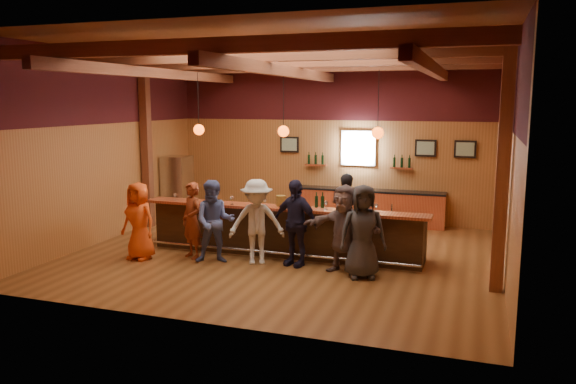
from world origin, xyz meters
name	(u,v)px	position (x,y,z in m)	size (l,w,h in m)	color
room	(284,107)	(0.00, 0.06, 3.21)	(9.04, 9.00, 4.52)	brown
bar_counter	(287,230)	(0.02, 0.15, 0.52)	(6.30, 1.07, 1.11)	black
back_bar_cabinet	(370,207)	(1.20, 3.72, 0.48)	(4.00, 0.52, 0.95)	maroon
window	(358,148)	(0.80, 3.95, 2.05)	(0.95, 0.09, 0.95)	silver
framed_pictures	(390,147)	(1.67, 3.94, 2.10)	(5.35, 0.05, 0.45)	black
wine_shelves	(358,164)	(0.80, 3.88, 1.62)	(3.00, 0.18, 0.30)	maroon
pendant_lights	(283,131)	(0.00, 0.00, 2.71)	(4.24, 0.24, 1.37)	black
stainless_fridge	(178,188)	(-4.10, 2.60, 0.90)	(0.70, 0.70, 1.80)	silver
customer_orange	(139,221)	(-2.80, -1.28, 0.83)	(0.81, 0.53, 1.65)	#E84C15
customer_redvest	(192,220)	(-1.78, -0.84, 0.82)	(0.60, 0.39, 1.64)	maroon
customer_denim	(215,222)	(-1.16, -1.00, 0.87)	(0.84, 0.66, 1.73)	#4A5994
customer_white	(257,222)	(-0.31, -0.79, 0.88)	(1.14, 0.65, 1.76)	beige
customer_navy	(295,223)	(0.48, -0.65, 0.89)	(1.04, 0.43, 1.78)	#1B1933
customer_brown	(344,229)	(1.53, -0.80, 0.87)	(1.62, 0.52, 1.74)	#645150
customer_dark	(363,232)	(1.94, -1.01, 0.90)	(0.88, 0.57, 1.79)	#2B2B2E
bartender	(346,211)	(1.14, 1.07, 0.86)	(0.63, 0.41, 1.72)	black
ice_bucket	(281,201)	(-0.02, -0.12, 1.22)	(0.21, 0.21, 0.23)	brown
bottle_a	(316,201)	(0.74, -0.02, 1.24)	(0.07, 0.07, 0.33)	black
bottle_b	(323,202)	(0.88, -0.02, 1.24)	(0.07, 0.07, 0.33)	black
glass_a	(175,195)	(-2.52, -0.24, 1.23)	(0.07, 0.07, 0.17)	silver
glass_b	(190,196)	(-2.14, -0.26, 1.24)	(0.08, 0.08, 0.18)	silver
glass_c	(209,196)	(-1.67, -0.20, 1.25)	(0.09, 0.09, 0.20)	silver
glass_d	(232,198)	(-1.08, -0.30, 1.25)	(0.09, 0.09, 0.19)	silver
glass_e	(265,200)	(-0.35, -0.19, 1.23)	(0.07, 0.07, 0.17)	silver
glass_f	(326,203)	(1.00, -0.19, 1.24)	(0.08, 0.08, 0.19)	silver
glass_g	(353,204)	(1.54, -0.07, 1.24)	(0.08, 0.08, 0.18)	silver
glass_h	(376,206)	(2.03, -0.14, 1.24)	(0.08, 0.08, 0.18)	silver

